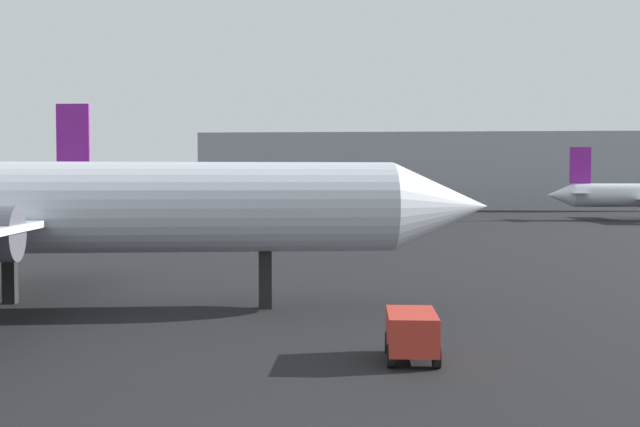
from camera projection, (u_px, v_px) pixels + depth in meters
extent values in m
cylinder|color=silver|center=(29.00, 208.00, 27.72)|extent=(27.26, 7.39, 3.38)
cone|color=silver|center=(440.00, 206.00, 28.99)|extent=(4.19, 3.90, 3.38)
cylinder|color=#4C4C54|center=(47.00, 220.00, 32.03)|extent=(3.18, 2.19, 1.77)
cube|color=black|center=(265.00, 280.00, 28.55)|extent=(0.56, 0.56, 2.16)
cube|color=black|center=(10.00, 276.00, 29.68)|extent=(0.56, 0.56, 2.16)
cone|color=silver|center=(104.00, 193.00, 64.52)|extent=(3.57, 3.26, 3.19)
cube|color=silver|center=(79.00, 190.00, 64.62)|extent=(2.26, 7.48, 0.14)
cube|color=purple|center=(73.00, 139.00, 64.45)|extent=(2.84, 0.32, 6.05)
cone|color=silver|center=(560.00, 195.00, 93.79)|extent=(3.21, 2.93, 2.90)
cube|color=silver|center=(577.00, 193.00, 93.62)|extent=(1.98, 6.72, 0.13)
cube|color=purple|center=(580.00, 165.00, 93.44)|extent=(2.56, 0.27, 4.50)
cube|color=red|center=(412.00, 331.00, 20.27)|extent=(1.33, 2.41, 1.00)
cylinder|color=black|center=(389.00, 342.00, 21.16)|extent=(0.21, 0.60, 0.60)
cylinder|color=black|center=(431.00, 343.00, 21.09)|extent=(0.21, 0.60, 0.60)
cylinder|color=black|center=(391.00, 356.00, 19.48)|extent=(0.21, 0.60, 0.60)
cylinder|color=black|center=(436.00, 357.00, 19.42)|extent=(0.21, 0.60, 0.60)
cube|color=#999EA3|center=(439.00, 172.00, 138.05)|extent=(83.64, 26.37, 13.06)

